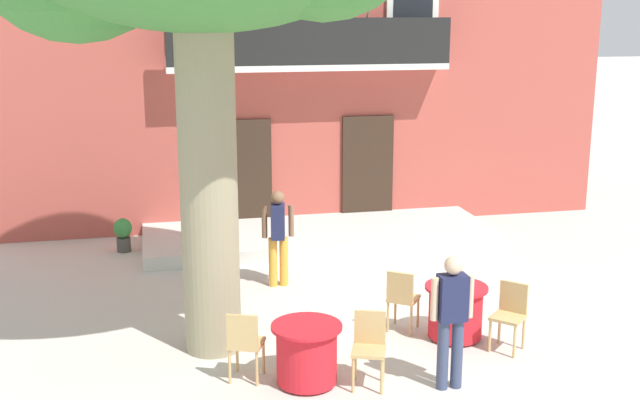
{
  "coord_description": "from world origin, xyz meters",
  "views": [
    {
      "loc": [
        -3.66,
        -10.8,
        4.43
      ],
      "look_at": [
        -0.86,
        1.94,
        1.3
      ],
      "focal_mm": 44.38,
      "sensor_mm": 36.0,
      "label": 1
    }
  ],
  "objects_px": {
    "cafe_table_near_tree": "(455,311)",
    "cafe_chair_middle_1": "(245,341)",
    "cafe_chair_near_tree_0": "(402,296)",
    "pedestrian_near_entrance": "(278,233)",
    "pedestrian_mid_plaza": "(452,315)",
    "cafe_table_middle": "(307,353)",
    "ground_planter_left": "(123,233)",
    "cafe_chair_near_tree_1": "(510,311)",
    "cafe_chair_middle_0": "(369,344)"
  },
  "relations": [
    {
      "from": "cafe_chair_near_tree_0",
      "to": "pedestrian_near_entrance",
      "type": "relative_size",
      "value": 0.57
    },
    {
      "from": "cafe_table_near_tree",
      "to": "cafe_chair_near_tree_1",
      "type": "bearing_deg",
      "value": -40.48
    },
    {
      "from": "cafe_chair_near_tree_1",
      "to": "cafe_chair_middle_1",
      "type": "height_order",
      "value": "same"
    },
    {
      "from": "cafe_chair_near_tree_0",
      "to": "pedestrian_near_entrance",
      "type": "height_order",
      "value": "pedestrian_near_entrance"
    },
    {
      "from": "cafe_table_near_tree",
      "to": "cafe_chair_near_tree_1",
      "type": "distance_m",
      "value": 0.77
    },
    {
      "from": "cafe_chair_middle_0",
      "to": "cafe_chair_middle_1",
      "type": "height_order",
      "value": "same"
    },
    {
      "from": "cafe_chair_near_tree_0",
      "to": "ground_planter_left",
      "type": "bearing_deg",
      "value": 129.39
    },
    {
      "from": "cafe_table_near_tree",
      "to": "pedestrian_near_entrance",
      "type": "distance_m",
      "value": 3.38
    },
    {
      "from": "cafe_chair_near_tree_0",
      "to": "ground_planter_left",
      "type": "xyz_separation_m",
      "value": [
        -3.93,
        4.78,
        -0.17
      ]
    },
    {
      "from": "pedestrian_mid_plaza",
      "to": "cafe_chair_near_tree_0",
      "type": "bearing_deg",
      "value": 90.84
    },
    {
      "from": "cafe_chair_near_tree_1",
      "to": "pedestrian_mid_plaza",
      "type": "height_order",
      "value": "pedestrian_mid_plaza"
    },
    {
      "from": "cafe_table_near_tree",
      "to": "cafe_chair_near_tree_0",
      "type": "xyz_separation_m",
      "value": [
        -0.65,
        0.37,
        0.14
      ]
    },
    {
      "from": "cafe_chair_middle_0",
      "to": "cafe_chair_middle_1",
      "type": "bearing_deg",
      "value": 165.0
    },
    {
      "from": "cafe_table_near_tree",
      "to": "cafe_chair_middle_0",
      "type": "distance_m",
      "value": 1.9
    },
    {
      "from": "ground_planter_left",
      "to": "pedestrian_mid_plaza",
      "type": "distance_m",
      "value": 7.67
    },
    {
      "from": "cafe_chair_near_tree_0",
      "to": "pedestrian_near_entrance",
      "type": "distance_m",
      "value": 2.69
    },
    {
      "from": "cafe_chair_middle_0",
      "to": "ground_planter_left",
      "type": "height_order",
      "value": "cafe_chair_middle_0"
    },
    {
      "from": "cafe_chair_near_tree_1",
      "to": "pedestrian_near_entrance",
      "type": "distance_m",
      "value": 4.1
    },
    {
      "from": "cafe_chair_near_tree_0",
      "to": "cafe_chair_middle_0",
      "type": "relative_size",
      "value": 1.0
    },
    {
      "from": "cafe_chair_middle_1",
      "to": "pedestrian_near_entrance",
      "type": "xyz_separation_m",
      "value": [
        0.97,
        3.35,
        0.38
      ]
    },
    {
      "from": "ground_planter_left",
      "to": "cafe_chair_middle_1",
      "type": "bearing_deg",
      "value": -74.95
    },
    {
      "from": "cafe_table_near_tree",
      "to": "ground_planter_left",
      "type": "bearing_deg",
      "value": 131.62
    },
    {
      "from": "cafe_chair_near_tree_1",
      "to": "pedestrian_mid_plaza",
      "type": "relative_size",
      "value": 0.55
    },
    {
      "from": "cafe_chair_middle_0",
      "to": "pedestrian_mid_plaza",
      "type": "bearing_deg",
      "value": -17.78
    },
    {
      "from": "cafe_chair_middle_0",
      "to": "cafe_table_middle",
      "type": "bearing_deg",
      "value": 166.06
    },
    {
      "from": "cafe_chair_near_tree_0",
      "to": "pedestrian_mid_plaza",
      "type": "relative_size",
      "value": 0.55
    },
    {
      "from": "cafe_table_near_tree",
      "to": "cafe_chair_middle_1",
      "type": "bearing_deg",
      "value": -166.83
    },
    {
      "from": "cafe_chair_middle_0",
      "to": "pedestrian_mid_plaza",
      "type": "relative_size",
      "value": 0.55
    },
    {
      "from": "pedestrian_mid_plaza",
      "to": "cafe_table_middle",
      "type": "bearing_deg",
      "value": 163.9
    },
    {
      "from": "cafe_table_middle",
      "to": "pedestrian_near_entrance",
      "type": "relative_size",
      "value": 0.54
    },
    {
      "from": "cafe_chair_near_tree_1",
      "to": "cafe_table_middle",
      "type": "distance_m",
      "value": 2.89
    },
    {
      "from": "ground_planter_left",
      "to": "cafe_chair_near_tree_0",
      "type": "bearing_deg",
      "value": -50.61
    },
    {
      "from": "cafe_table_near_tree",
      "to": "cafe_chair_middle_0",
      "type": "bearing_deg",
      "value": -144.78
    },
    {
      "from": "pedestrian_near_entrance",
      "to": "pedestrian_mid_plaza",
      "type": "xyz_separation_m",
      "value": [
        1.41,
        -4.04,
        0.03
      ]
    },
    {
      "from": "cafe_chair_near_tree_0",
      "to": "cafe_chair_middle_0",
      "type": "bearing_deg",
      "value": -121.37
    },
    {
      "from": "cafe_chair_near_tree_0",
      "to": "cafe_chair_middle_1",
      "type": "bearing_deg",
      "value": -155.38
    },
    {
      "from": "cafe_chair_near_tree_1",
      "to": "cafe_chair_middle_0",
      "type": "distance_m",
      "value": 2.21
    },
    {
      "from": "pedestrian_mid_plaza",
      "to": "cafe_table_near_tree",
      "type": "bearing_deg",
      "value": 65.64
    },
    {
      "from": "cafe_chair_near_tree_0",
      "to": "pedestrian_near_entrance",
      "type": "xyz_separation_m",
      "value": [
        -1.38,
        2.28,
        0.38
      ]
    },
    {
      "from": "cafe_chair_near_tree_0",
      "to": "cafe_chair_middle_1",
      "type": "relative_size",
      "value": 1.0
    },
    {
      "from": "cafe_chair_near_tree_1",
      "to": "cafe_chair_middle_0",
      "type": "bearing_deg",
      "value": -164.11
    },
    {
      "from": "cafe_table_middle",
      "to": "pedestrian_near_entrance",
      "type": "distance_m",
      "value": 3.61
    },
    {
      "from": "pedestrian_near_entrance",
      "to": "ground_planter_left",
      "type": "bearing_deg",
      "value": 135.46
    },
    {
      "from": "cafe_chair_middle_1",
      "to": "pedestrian_mid_plaza",
      "type": "distance_m",
      "value": 2.51
    },
    {
      "from": "pedestrian_near_entrance",
      "to": "pedestrian_mid_plaza",
      "type": "bearing_deg",
      "value": -70.8
    },
    {
      "from": "cafe_table_middle",
      "to": "cafe_chair_middle_1",
      "type": "distance_m",
      "value": 0.77
    },
    {
      "from": "cafe_chair_near_tree_1",
      "to": "ground_planter_left",
      "type": "relative_size",
      "value": 1.42
    },
    {
      "from": "pedestrian_near_entrance",
      "to": "cafe_chair_middle_0",
      "type": "bearing_deg",
      "value": -82.59
    },
    {
      "from": "cafe_chair_near_tree_0",
      "to": "ground_planter_left",
      "type": "distance_m",
      "value": 6.19
    },
    {
      "from": "cafe_chair_near_tree_1",
      "to": "cafe_chair_middle_1",
      "type": "xyz_separation_m",
      "value": [
        -3.58,
        -0.21,
        0.0
      ]
    }
  ]
}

